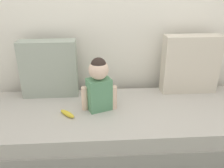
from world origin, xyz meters
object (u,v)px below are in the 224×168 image
Objects in this scene: throw_pillow_right at (190,64)px; banana at (67,114)px; throw_pillow_left at (49,69)px; couch at (124,127)px; toddler at (99,84)px.

throw_pillow_right is 3.36× the size of banana.
banana is at bearing -160.50° from throw_pillow_right.
throw_pillow_right reaches higher than throw_pillow_left.
couch is 0.90m from throw_pillow_left.
banana is at bearing -171.67° from couch.
throw_pillow_left is 0.95× the size of throw_pillow_right.
throw_pillow_right is 1.21× the size of toddler.
couch is at bearing 8.33° from banana.
couch is at bearing -26.70° from throw_pillow_left.
throw_pillow_left is 1.15× the size of toddler.
toddler is (-0.91, -0.32, -0.04)m from throw_pillow_right.
throw_pillow_left is at bearing 115.09° from banana.
throw_pillow_right reaches higher than couch.
throw_pillow_left is 1.37m from throw_pillow_right.
couch is 0.90m from throw_pillow_right.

